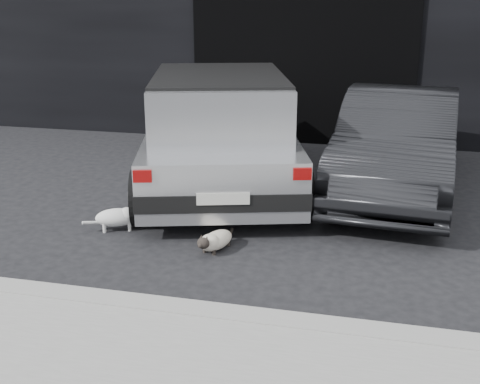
% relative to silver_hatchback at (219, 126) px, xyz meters
% --- Properties ---
extents(ground, '(80.00, 80.00, 0.00)m').
position_rel_silver_hatchback_xyz_m(ground, '(-0.26, -1.06, -0.88)').
color(ground, black).
rests_on(ground, ground).
extents(building_facade, '(34.00, 4.00, 5.00)m').
position_rel_silver_hatchback_xyz_m(building_facade, '(0.74, 4.94, 1.62)').
color(building_facade, black).
rests_on(building_facade, ground).
extents(garage_opening, '(4.00, 0.10, 2.60)m').
position_rel_silver_hatchback_xyz_m(garage_opening, '(0.74, 2.93, 0.42)').
color(garage_opening, black).
rests_on(garage_opening, ground).
extents(curb, '(18.00, 0.25, 0.12)m').
position_rel_silver_hatchback_xyz_m(curb, '(0.74, -3.66, -0.82)').
color(curb, gray).
rests_on(curb, ground).
extents(silver_hatchback, '(3.11, 4.75, 1.61)m').
position_rel_silver_hatchback_xyz_m(silver_hatchback, '(0.00, 0.00, 0.00)').
color(silver_hatchback, '#B4B6B9').
rests_on(silver_hatchback, ground).
extents(second_car, '(1.81, 4.32, 1.39)m').
position_rel_silver_hatchback_xyz_m(second_car, '(2.43, 0.34, -0.19)').
color(second_car, black).
rests_on(second_car, ground).
extents(cat_siamese, '(0.38, 0.69, 0.25)m').
position_rel_silver_hatchback_xyz_m(cat_siamese, '(0.55, -2.23, -0.77)').
color(cat_siamese, beige).
rests_on(cat_siamese, ground).
extents(cat_white, '(0.66, 0.42, 0.34)m').
position_rel_silver_hatchback_xyz_m(cat_white, '(-0.69, -1.90, -0.72)').
color(cat_white, silver).
rests_on(cat_white, ground).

